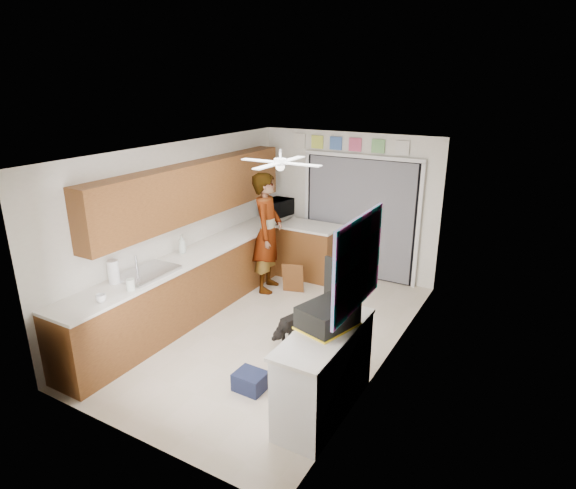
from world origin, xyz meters
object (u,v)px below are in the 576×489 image
at_px(dog, 294,326).
at_px(cardboard_box, 300,384).
at_px(microwave, 277,208).
at_px(soap_bottle, 182,244).
at_px(paper_towel_roll, 113,272).
at_px(cup, 101,298).
at_px(suitcase, 328,316).
at_px(man, 267,233).
at_px(navy_crate, 250,381).

bearing_deg(dog, cardboard_box, -40.31).
distance_m(microwave, soap_bottle, 2.41).
bearing_deg(paper_towel_roll, cup, -56.70).
distance_m(microwave, paper_towel_roll, 3.65).
relative_size(soap_bottle, dog, 0.55).
bearing_deg(paper_towel_roll, suitcase, 6.19).
xyz_separation_m(man, dog, (1.18, -1.25, -0.78)).
bearing_deg(soap_bottle, dog, 1.97).
distance_m(microwave, navy_crate, 4.07).
relative_size(microwave, man, 0.28).
bearing_deg(paper_towel_roll, cardboard_box, 7.52).
height_order(suitcase, navy_crate, suitcase).
distance_m(soap_bottle, cardboard_box, 2.79).
xyz_separation_m(soap_bottle, cardboard_box, (2.45, -0.93, -0.95)).
relative_size(man, dog, 3.89).
bearing_deg(cardboard_box, man, 129.04).
relative_size(suitcase, navy_crate, 1.64).
xyz_separation_m(paper_towel_roll, suitcase, (2.77, 0.30, -0.03)).
bearing_deg(suitcase, paper_towel_roll, -157.84).
bearing_deg(microwave, man, -146.64).
bearing_deg(man, microwave, 6.15).
height_order(paper_towel_roll, man, man).
bearing_deg(cardboard_box, dog, 122.72).
xyz_separation_m(soap_bottle, paper_towel_roll, (0.00, -1.25, 0.01)).
relative_size(soap_bottle, paper_towel_roll, 0.95).
height_order(cup, dog, cup).
distance_m(cup, cardboard_box, 2.44).
bearing_deg(cardboard_box, paper_towel_roll, -172.48).
height_order(soap_bottle, man, man).
relative_size(microwave, dog, 1.11).
distance_m(soap_bottle, suitcase, 2.93).
height_order(microwave, man, man).
height_order(soap_bottle, paper_towel_roll, paper_towel_roll).
distance_m(soap_bottle, dog, 2.02).
bearing_deg(cardboard_box, navy_crate, -158.34).
distance_m(paper_towel_roll, man, 2.64).
distance_m(navy_crate, dog, 1.21).
bearing_deg(soap_bottle, navy_crate, -30.56).
bearing_deg(navy_crate, soap_bottle, 149.44).
height_order(cup, suitcase, suitcase).
height_order(cup, navy_crate, cup).
bearing_deg(microwave, suitcase, -132.22).
xyz_separation_m(microwave, cup, (0.14, -4.11, -0.11)).
xyz_separation_m(cardboard_box, navy_crate, (-0.53, -0.21, -0.02)).
xyz_separation_m(suitcase, navy_crate, (-0.85, -0.19, -0.96)).
height_order(suitcase, cardboard_box, suitcase).
distance_m(soap_bottle, cup, 1.74).
distance_m(microwave, dog, 3.00).
bearing_deg(suitcase, man, 149.32).
bearing_deg(man, dog, -154.01).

